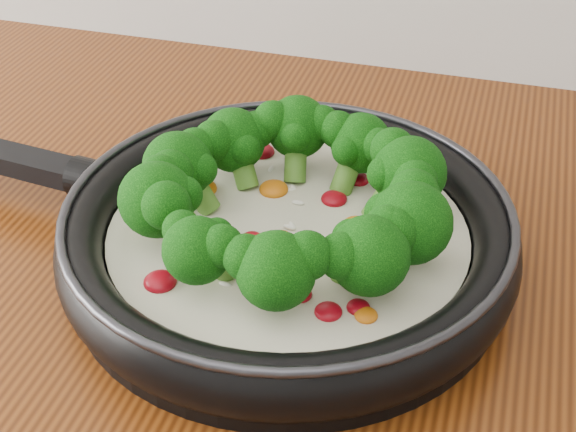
% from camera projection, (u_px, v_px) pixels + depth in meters
% --- Properties ---
extents(skillet, '(0.57, 0.39, 0.11)m').
position_uv_depth(skillet, '(286.00, 226.00, 0.63)').
color(skillet, black).
rests_on(skillet, counter).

